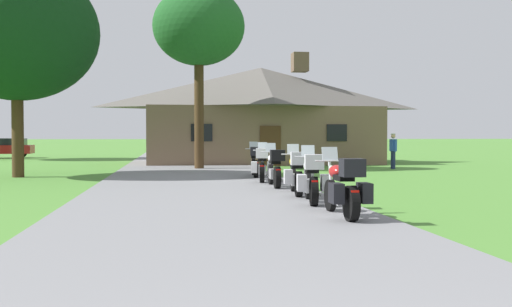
# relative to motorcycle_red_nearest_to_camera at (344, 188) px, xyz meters

# --- Properties ---
(ground_plane) EXTENTS (500.00, 500.00, 0.00)m
(ground_plane) POSITION_rel_motorcycle_red_nearest_to_camera_xyz_m (-2.33, 11.43, -0.61)
(ground_plane) COLOR #4C8433
(asphalt_driveway) EXTENTS (6.40, 80.00, 0.06)m
(asphalt_driveway) POSITION_rel_motorcycle_red_nearest_to_camera_xyz_m (-2.33, 9.43, -0.58)
(asphalt_driveway) COLOR slate
(asphalt_driveway) RESTS_ON ground
(motorcycle_red_nearest_to_camera) EXTENTS (0.72, 2.08, 1.30)m
(motorcycle_red_nearest_to_camera) POSITION_rel_motorcycle_red_nearest_to_camera_xyz_m (0.00, 0.00, 0.00)
(motorcycle_red_nearest_to_camera) COLOR black
(motorcycle_red_nearest_to_camera) RESTS_ON asphalt_driveway
(motorcycle_silver_second_in_row) EXTENTS (0.91, 2.08, 1.30)m
(motorcycle_silver_second_in_row) POSITION_rel_motorcycle_red_nearest_to_camera_xyz_m (-0.05, 2.32, 0.00)
(motorcycle_silver_second_in_row) COLOR black
(motorcycle_silver_second_in_row) RESTS_ON asphalt_driveway
(motorcycle_yellow_third_in_row) EXTENTS (0.86, 2.08, 1.30)m
(motorcycle_yellow_third_in_row) POSITION_rel_motorcycle_red_nearest_to_camera_xyz_m (0.02, 4.23, 0.00)
(motorcycle_yellow_third_in_row) COLOR black
(motorcycle_yellow_third_in_row) RESTS_ON asphalt_driveway
(motorcycle_white_fourth_in_row) EXTENTS (0.66, 2.08, 1.30)m
(motorcycle_white_fourth_in_row) POSITION_rel_motorcycle_red_nearest_to_camera_xyz_m (-0.13, 6.67, 0.01)
(motorcycle_white_fourth_in_row) COLOR black
(motorcycle_white_fourth_in_row) RESTS_ON asphalt_driveway
(motorcycle_white_fifth_in_row) EXTENTS (0.93, 2.07, 1.30)m
(motorcycle_white_fifth_in_row) POSITION_rel_motorcycle_red_nearest_to_camera_xyz_m (-0.19, 8.71, 0.00)
(motorcycle_white_fifth_in_row) COLOR black
(motorcycle_white_fifth_in_row) RESTS_ON asphalt_driveway
(motorcycle_black_farthest_in_row) EXTENTS (0.66, 2.08, 1.30)m
(motorcycle_black_farthest_in_row) POSITION_rel_motorcycle_red_nearest_to_camera_xyz_m (-0.10, 11.05, 0.01)
(motorcycle_black_farthest_in_row) COLOR black
(motorcycle_black_farthest_in_row) RESTS_ON asphalt_driveway
(stone_lodge) EXTENTS (13.54, 6.98, 6.40)m
(stone_lodge) POSITION_rel_motorcycle_red_nearest_to_camera_xyz_m (1.93, 22.93, 2.23)
(stone_lodge) COLOR brown
(stone_lodge) RESTS_ON ground
(bystander_blue_shirt_near_lodge) EXTENTS (0.25, 0.55, 1.69)m
(bystander_blue_shirt_near_lodge) POSITION_rel_motorcycle_red_nearest_to_camera_xyz_m (7.24, 16.06, 0.34)
(bystander_blue_shirt_near_lodge) COLOR navy
(bystander_blue_shirt_near_lodge) RESTS_ON ground
(tree_by_lodge_front) EXTENTS (4.27, 4.27, 9.97)m
(tree_by_lodge_front) POSITION_rel_motorcycle_red_nearest_to_camera_xyz_m (-1.91, 16.90, 6.52)
(tree_by_lodge_front) COLOR #422D19
(tree_by_lodge_front) RESTS_ON ground
(tree_left_near) EXTENTS (6.17, 6.17, 10.32)m
(tree_left_near) POSITION_rel_motorcycle_red_nearest_to_camera_xyz_m (-8.99, 12.86, 5.67)
(tree_left_near) COLOR #422D19
(tree_left_near) RESTS_ON ground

